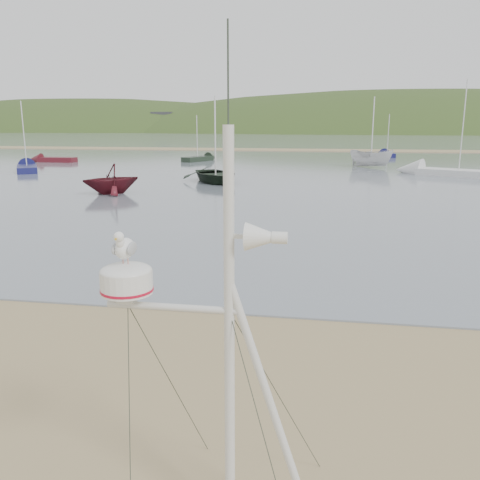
% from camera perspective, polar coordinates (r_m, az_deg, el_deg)
% --- Properties ---
extents(ground, '(560.00, 560.00, 0.00)m').
position_cam_1_polar(ground, '(8.52, -20.26, -16.85)').
color(ground, '#8C7750').
rests_on(ground, ground).
extents(water, '(560.00, 256.00, 0.04)m').
position_cam_1_polar(water, '(138.43, 8.18, 11.30)').
color(water, slate).
rests_on(water, ground).
extents(sandbar, '(560.00, 7.00, 0.07)m').
position_cam_1_polar(sandbar, '(76.53, 6.80, 10.00)').
color(sandbar, '#8C7750').
rests_on(sandbar, water).
extents(hill_ridge, '(620.00, 180.00, 80.00)m').
position_cam_1_polar(hill_ridge, '(242.93, 13.15, 7.17)').
color(hill_ridge, '#283C18').
rests_on(hill_ridge, ground).
extents(far_cottages, '(294.40, 6.30, 8.00)m').
position_cam_1_polar(far_cottages, '(202.32, 9.64, 12.92)').
color(far_cottages, white).
rests_on(far_cottages, ground).
extents(mast_rig, '(2.22, 2.37, 5.01)m').
position_cam_1_polar(mast_rig, '(5.43, -1.93, -19.61)').
color(mast_rig, silver).
rests_on(mast_rig, ground).
extents(boat_dark, '(3.78, 2.84, 5.25)m').
position_cam_1_polar(boat_dark, '(35.24, -2.79, 10.72)').
color(boat_dark, black).
rests_on(boat_dark, water).
extents(boat_red, '(3.22, 3.27, 3.30)m').
position_cam_1_polar(boat_red, '(30.59, -14.37, 8.13)').
color(boat_red, '#4E121A').
rests_on(boat_red, water).
extents(boat_white, '(2.35, 2.33, 4.41)m').
position_cam_1_polar(boat_white, '(48.68, 14.60, 10.49)').
color(boat_white, silver).
rests_on(boat_white, water).
extents(sailboat_blue_near, '(4.65, 6.15, 6.29)m').
position_cam_1_polar(sailboat_blue_near, '(48.35, -22.80, 7.57)').
color(sailboat_blue_near, '#15164C').
rests_on(sailboat_blue_near, ground).
extents(sailboat_white_near, '(7.99, 5.48, 7.93)m').
position_cam_1_polar(sailboat_white_near, '(43.61, 20.46, 7.26)').
color(sailboat_white_near, silver).
rests_on(sailboat_white_near, ground).
extents(sailboat_dark_mid, '(3.34, 5.14, 5.14)m').
position_cam_1_polar(sailboat_dark_mid, '(55.74, -4.03, 9.16)').
color(sailboat_dark_mid, black).
rests_on(sailboat_dark_mid, ground).
extents(dinghy_red_far, '(5.29, 1.49, 1.28)m').
position_cam_1_polar(dinghy_red_far, '(57.47, -20.87, 8.45)').
color(dinghy_red_far, '#4E121A').
rests_on(dinghy_red_far, ground).
extents(sailboat_blue_far, '(1.69, 5.46, 5.40)m').
position_cam_1_polar(sailboat_blue_far, '(65.36, 15.98, 9.27)').
color(sailboat_blue_far, '#15164C').
rests_on(sailboat_blue_far, ground).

